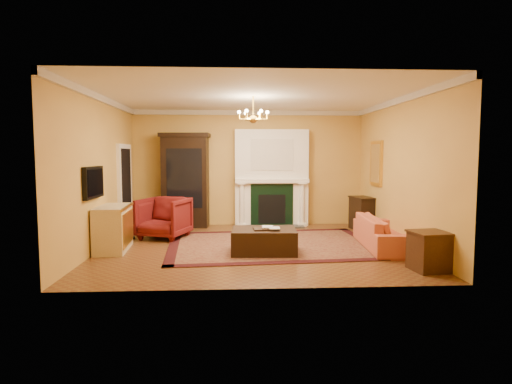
{
  "coord_description": "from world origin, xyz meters",
  "views": [
    {
      "loc": [
        -0.41,
        -8.52,
        1.85
      ],
      "look_at": [
        0.07,
        0.3,
        1.08
      ],
      "focal_mm": 30.0,
      "sensor_mm": 36.0,
      "label": 1
    }
  ],
  "objects": [
    {
      "name": "topiary_right",
      "position": [
        1.34,
        2.53,
        1.45
      ],
      "size": [
        0.15,
        0.15,
        0.4
      ],
      "color": "gray",
      "rests_on": "fireplace"
    },
    {
      "name": "pedestal_table",
      "position": [
        -2.7,
        0.94,
        0.37
      ],
      "size": [
        0.36,
        0.36,
        0.64
      ],
      "color": "black",
      "rests_on": "floor"
    },
    {
      "name": "wingback_armchair",
      "position": [
        -1.94,
        0.98,
        0.5
      ],
      "size": [
        1.21,
        1.17,
        1.0
      ],
      "primitive_type": "imported",
      "rotation": [
        0.0,
        0.0,
        -0.34
      ],
      "color": "maroon",
      "rests_on": "floor"
    },
    {
      "name": "leather_ottoman",
      "position": [
        0.17,
        -0.61,
        0.24
      ],
      "size": [
        1.24,
        0.93,
        0.45
      ],
      "primitive_type": "cube",
      "rotation": [
        0.0,
        0.0,
        -0.05
      ],
      "color": "black",
      "rests_on": "oriental_rug"
    },
    {
      "name": "console_table",
      "position": [
        2.78,
        1.78,
        0.39
      ],
      "size": [
        0.51,
        0.76,
        0.79
      ],
      "primitive_type": "cube",
      "rotation": [
        0.0,
        0.0,
        0.16
      ],
      "color": "black",
      "rests_on": "floor"
    },
    {
      "name": "china_cabinet",
      "position": [
        -1.62,
        2.49,
        1.15
      ],
      "size": [
        1.18,
        0.6,
        2.3
      ],
      "primitive_type": "cube",
      "rotation": [
        0.0,
        0.0,
        -0.07
      ],
      "color": "black",
      "rests_on": "floor"
    },
    {
      "name": "ottoman_tray",
      "position": [
        0.18,
        -0.68,
        0.48
      ],
      "size": [
        0.42,
        0.33,
        0.03
      ],
      "primitive_type": "cube",
      "rotation": [
        0.0,
        0.0,
        0.04
      ],
      "color": "black",
      "rests_on": "leather_ottoman"
    },
    {
      "name": "book_b",
      "position": [
        0.26,
        -0.74,
        0.62
      ],
      "size": [
        0.2,
        0.03,
        0.27
      ],
      "primitive_type": "imported",
      "rotation": [
        0.0,
        0.0,
        -0.02
      ],
      "color": "gray",
      "rests_on": "ottoman_tray"
    },
    {
      "name": "wall_left",
      "position": [
        -3.01,
        0.0,
        1.5
      ],
      "size": [
        0.02,
        5.5,
        3.0
      ],
      "primitive_type": "cube",
      "color": "gold",
      "rests_on": "floor"
    },
    {
      "name": "commode",
      "position": [
        -2.73,
        -0.2,
        0.43
      ],
      "size": [
        0.62,
        1.2,
        0.87
      ],
      "primitive_type": "cube",
      "rotation": [
        0.0,
        0.0,
        0.06
      ],
      "color": "beige",
      "rests_on": "floor"
    },
    {
      "name": "doorway",
      "position": [
        -2.95,
        1.7,
        1.05
      ],
      "size": [
        0.08,
        1.05,
        2.1
      ],
      "color": "white",
      "rests_on": "wall_left"
    },
    {
      "name": "tv_panel",
      "position": [
        -2.95,
        -0.6,
        1.35
      ],
      "size": [
        0.09,
        0.95,
        0.58
      ],
      "color": "black",
      "rests_on": "wall_left"
    },
    {
      "name": "book_a",
      "position": [
        0.14,
        -0.63,
        0.63
      ],
      "size": [
        0.21,
        0.04,
        0.27
      ],
      "primitive_type": "imported",
      "rotation": [
        0.0,
        0.0,
        -0.05
      ],
      "color": "gray",
      "rests_on": "ottoman_tray"
    },
    {
      "name": "oriental_rug",
      "position": [
        0.41,
        0.13,
        0.01
      ],
      "size": [
        4.48,
        3.5,
        0.02
      ],
      "primitive_type": "cube",
      "rotation": [
        0.0,
        0.0,
        0.08
      ],
      "color": "#450F0E",
      "rests_on": "floor"
    },
    {
      "name": "end_table",
      "position": [
        2.72,
        -1.97,
        0.3
      ],
      "size": [
        0.58,
        0.58,
        0.6
      ],
      "primitive_type": "cube",
      "rotation": [
        0.0,
        0.0,
        0.13
      ],
      "color": "#37210F",
      "rests_on": "floor"
    },
    {
      "name": "gilt_mirror",
      "position": [
        2.97,
        1.4,
        1.65
      ],
      "size": [
        0.06,
        0.76,
        1.05
      ],
      "color": "gold",
      "rests_on": "wall_right"
    },
    {
      "name": "floor",
      "position": [
        0.0,
        0.0,
        -0.01
      ],
      "size": [
        6.0,
        5.5,
        0.02
      ],
      "primitive_type": "cube",
      "color": "brown",
      "rests_on": "ground"
    },
    {
      "name": "fireplace",
      "position": [
        0.6,
        2.57,
        1.19
      ],
      "size": [
        1.9,
        0.7,
        2.5
      ],
      "color": "white",
      "rests_on": "wall_back"
    },
    {
      "name": "wall_right",
      "position": [
        3.01,
        0.0,
        1.5
      ],
      "size": [
        0.02,
        5.5,
        3.0
      ],
      "primitive_type": "cube",
      "color": "gold",
      "rests_on": "floor"
    },
    {
      "name": "coral_sofa",
      "position": [
        2.61,
        -0.28,
        0.42
      ],
      "size": [
        0.8,
        2.18,
        0.83
      ],
      "primitive_type": "imported",
      "rotation": [
        0.0,
        0.0,
        1.49
      ],
      "color": "#BB4E3B",
      "rests_on": "floor"
    },
    {
      "name": "wall_front",
      "position": [
        0.0,
        -2.76,
        1.5
      ],
      "size": [
        6.0,
        0.02,
        3.0
      ],
      "primitive_type": "cube",
      "color": "gold",
      "rests_on": "floor"
    },
    {
      "name": "wall_back",
      "position": [
        0.0,
        2.76,
        1.5
      ],
      "size": [
        6.0,
        0.02,
        3.0
      ],
      "primitive_type": "cube",
      "color": "gold",
      "rests_on": "floor"
    },
    {
      "name": "crown_molding",
      "position": [
        0.0,
        0.96,
        2.94
      ],
      "size": [
        6.0,
        5.5,
        0.12
      ],
      "color": "silver",
      "rests_on": "ceiling"
    },
    {
      "name": "topiary_left",
      "position": [
        -0.05,
        2.53,
        1.45
      ],
      "size": [
        0.15,
        0.15,
        0.4
      ],
      "color": "gray",
      "rests_on": "fireplace"
    },
    {
      "name": "chandelier",
      "position": [
        -0.0,
        0.0,
        2.61
      ],
      "size": [
        0.63,
        0.55,
        0.53
      ],
      "color": "gold",
      "rests_on": "ceiling"
    },
    {
      "name": "ceiling",
      "position": [
        0.0,
        0.0,
        3.01
      ],
      "size": [
        6.0,
        5.5,
        0.02
      ],
      "primitive_type": "cube",
      "color": "white",
      "rests_on": "wall_back"
    }
  ]
}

